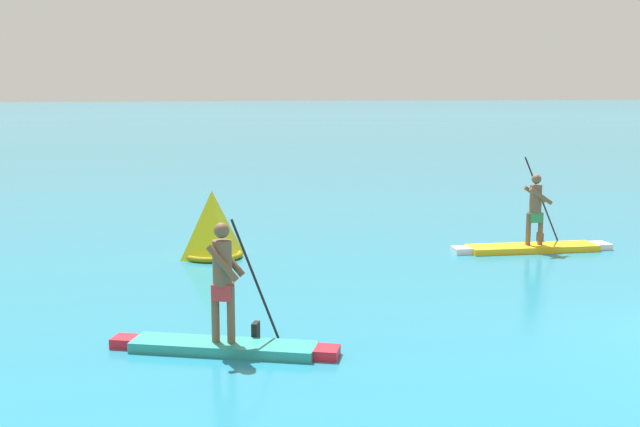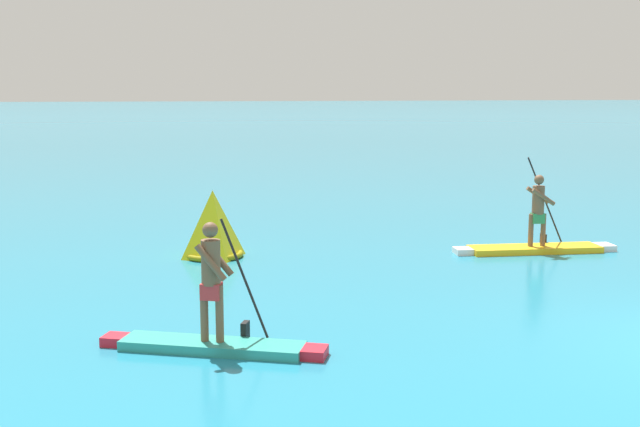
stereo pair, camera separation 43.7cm
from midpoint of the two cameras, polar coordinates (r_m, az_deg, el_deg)
name	(u,v)px [view 1 (the left image)]	position (r m, az deg, el deg)	size (l,w,h in m)	color
paddleboarder_near_left	(225,326)	(11.14, -7.84, -7.84)	(3.05, 1.56, 1.78)	teal
paddleboarder_mid_center	(533,238)	(18.35, 14.12, -1.69)	(3.62, 0.97, 2.05)	yellow
race_marker_buoy	(212,228)	(17.20, -8.30, -0.99)	(1.27, 1.27, 1.42)	yellow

